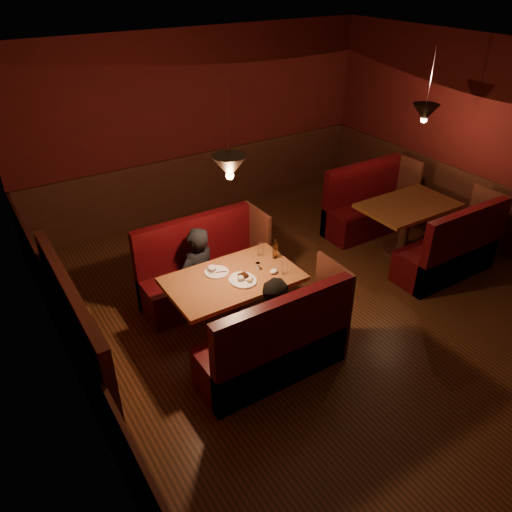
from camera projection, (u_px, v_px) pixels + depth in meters
room at (321, 243)px, 5.53m from camera, size 6.02×7.02×2.92m
main_table at (234, 290)px, 5.53m from camera, size 1.45×0.88×1.01m
main_bench_far at (203, 274)px, 6.26m from camera, size 1.59×0.57×1.09m
main_bench_near at (277, 349)px, 5.07m from camera, size 1.59×0.57×1.09m
second_table at (407, 217)px, 7.15m from camera, size 1.36×0.87×0.77m
second_bench_far at (367, 209)px, 7.86m from camera, size 1.50×0.56×1.07m
second_bench_near at (451, 254)px, 6.69m from camera, size 1.50×0.56×1.07m
diner_a at (197, 256)px, 5.90m from camera, size 0.60×0.48×1.45m
diner_b at (279, 312)px, 5.02m from camera, size 0.84×0.75×1.41m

